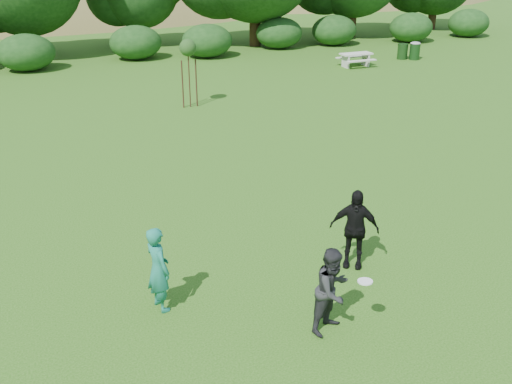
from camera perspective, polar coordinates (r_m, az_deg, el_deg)
ground at (r=11.62m, az=5.63°, el=-10.57°), size 120.00×120.00×0.00m
player_teal at (r=11.01m, az=-9.74°, el=-7.59°), size 0.57×0.72×1.74m
player_grey at (r=10.41m, az=7.67°, el=-9.72°), size 1.00×0.92×1.66m
player_black at (r=12.40m, az=9.79°, el=-3.63°), size 1.12×0.96×1.80m
trash_can_near at (r=36.17m, az=14.44°, el=13.46°), size 0.60×0.60×0.90m
frisbee at (r=10.21m, az=10.86°, el=-8.77°), size 0.27×0.27×0.05m
sapling at (r=24.35m, az=-6.83°, el=13.95°), size 0.70×0.70×2.85m
picnic_table at (r=33.33m, az=9.96°, el=13.11°), size 1.80×1.48×0.76m
trash_can_lidded at (r=36.18m, az=15.60°, el=13.48°), size 0.60×0.60×1.05m
hillside at (r=79.18m, az=-18.62°, el=9.13°), size 150.00×72.00×52.00m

